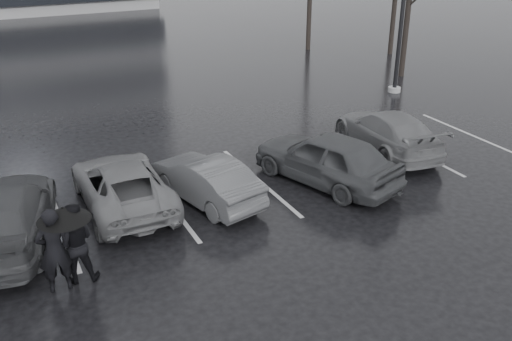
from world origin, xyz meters
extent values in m
plane|color=black|center=(0.00, 0.00, 0.00)|extent=(160.00, 160.00, 0.00)
imported|color=black|center=(2.29, 1.55, 0.77)|extent=(3.15, 4.84, 1.53)
imported|color=#323134|center=(-1.23, 2.03, 0.61)|extent=(2.17, 3.94, 1.23)
imported|color=#4F4E51|center=(-3.32, 2.72, 0.63)|extent=(2.12, 4.54, 1.26)
imported|color=black|center=(-6.25, 2.13, 0.71)|extent=(3.02, 5.24, 1.43)
imported|color=#4F4E51|center=(5.41, 2.77, 0.66)|extent=(2.33, 4.74, 1.33)
imported|color=black|center=(-5.46, -0.39, 0.94)|extent=(0.69, 0.46, 1.89)
imported|color=black|center=(-5.04, -0.19, 0.89)|extent=(0.98, 0.82, 1.78)
cylinder|color=black|center=(-5.17, -0.27, 0.78)|extent=(0.02, 0.02, 1.56)
cone|color=black|center=(-5.17, -0.27, 1.66)|extent=(1.07, 1.07, 0.27)
sphere|color=black|center=(-5.17, -0.27, 1.80)|extent=(0.05, 0.05, 0.05)
cylinder|color=#97989A|center=(9.97, 7.99, 0.11)|extent=(0.54, 0.54, 0.21)
cube|color=#B2B2B4|center=(-5.00, 2.50, 0.00)|extent=(0.12, 5.00, 0.00)
cube|color=#B2B2B4|center=(-2.20, 2.50, 0.00)|extent=(0.12, 5.00, 0.00)
cube|color=#B2B2B4|center=(0.60, 2.50, 0.00)|extent=(0.12, 5.00, 0.00)
cube|color=#B2B2B4|center=(3.40, 2.50, 0.00)|extent=(0.12, 5.00, 0.00)
cube|color=#B2B2B4|center=(6.20, 2.50, 0.00)|extent=(0.12, 5.00, 0.00)
cube|color=#B2B2B4|center=(9.00, 2.50, 0.00)|extent=(0.12, 5.00, 0.00)
camera|label=1|loc=(-6.15, -10.96, 7.14)|focal=40.00mm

